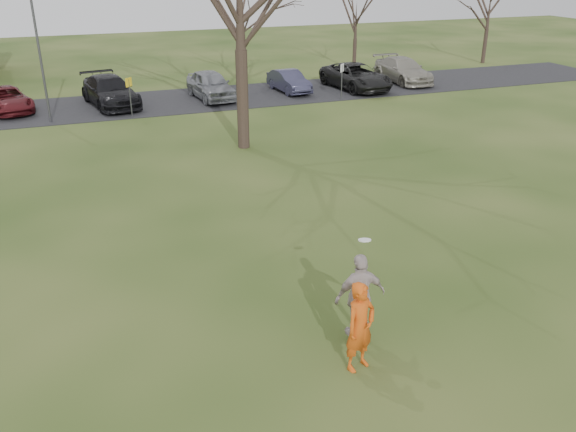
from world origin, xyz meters
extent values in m
plane|color=#1E380F|center=(0.00, 0.00, 0.00)|extent=(120.00, 120.00, 0.00)
cube|color=black|center=(0.00, 25.00, 0.02)|extent=(62.00, 6.50, 0.04)
imported|color=#D24F11|center=(-0.15, -0.58, 0.98)|extent=(0.83, 0.68, 1.96)
imported|color=#531318|center=(-8.16, 25.58, 0.68)|extent=(3.29, 5.04, 1.29)
imported|color=black|center=(-2.77, 25.09, 0.84)|extent=(3.23, 5.84, 1.60)
imported|color=gray|center=(2.91, 24.82, 0.85)|extent=(2.31, 4.88, 1.61)
imported|color=#2F2F47|center=(7.88, 25.04, 0.69)|extent=(1.71, 4.04, 1.29)
imported|color=black|center=(12.12, 24.40, 0.81)|extent=(3.15, 5.81, 1.55)
imported|color=gray|center=(16.03, 25.31, 0.81)|extent=(2.19, 5.33, 1.54)
imported|color=#B9A8A6|center=(0.26, 0.27, 1.12)|extent=(1.16, 0.49, 1.98)
cylinder|color=white|center=(0.32, 0.32, 2.43)|extent=(0.27, 0.27, 0.08)
cylinder|color=#47474C|center=(-6.00, 22.50, 3.00)|extent=(0.12, 0.12, 6.00)
cylinder|color=#47474C|center=(-2.00, 22.00, 1.00)|extent=(0.06, 0.06, 2.00)
cube|color=yellow|center=(-2.00, 22.00, 1.85)|extent=(0.35, 0.35, 0.45)
cylinder|color=#47474C|center=(10.00, 22.00, 1.00)|extent=(0.06, 0.06, 2.00)
cube|color=silver|center=(10.00, 22.00, 1.85)|extent=(0.35, 0.35, 0.45)
camera|label=1|loc=(-5.01, -9.49, 7.82)|focal=37.20mm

